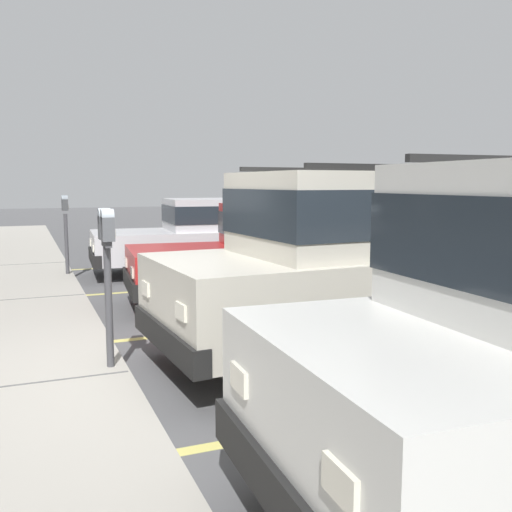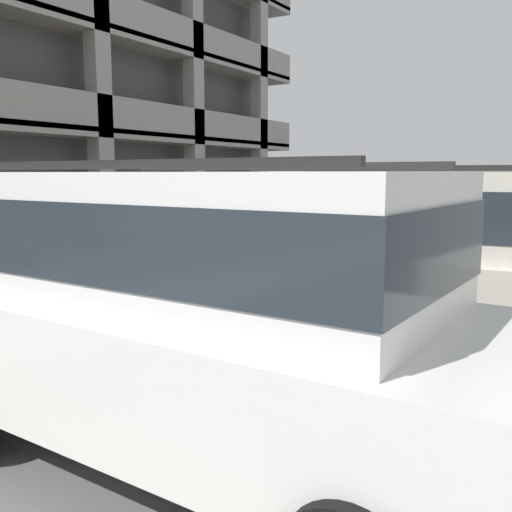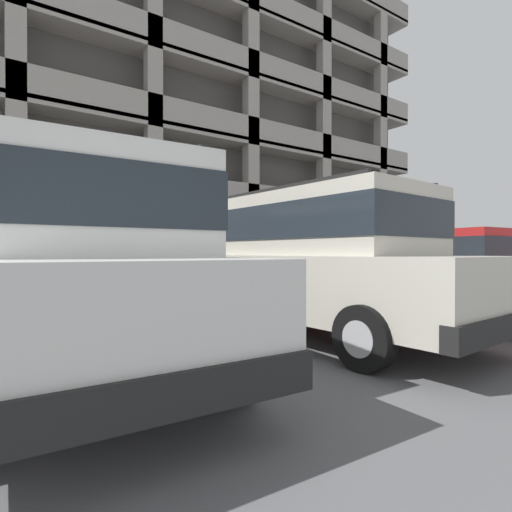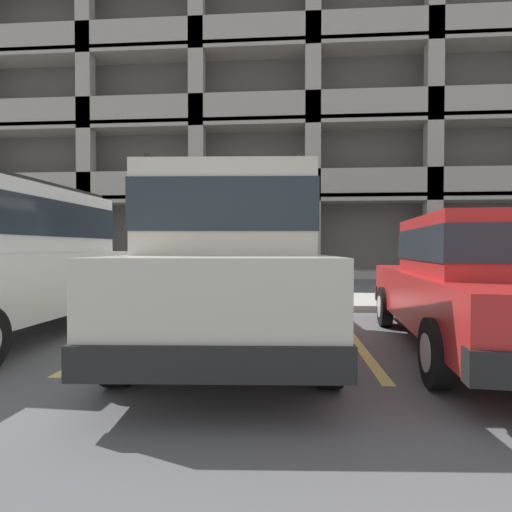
{
  "view_description": "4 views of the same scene",
  "coord_description": "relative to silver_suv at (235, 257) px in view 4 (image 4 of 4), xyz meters",
  "views": [
    {
      "loc": [
        -5.19,
        1.06,
        1.86
      ],
      "look_at": [
        0.0,
        -1.07,
        1.14
      ],
      "focal_mm": 40.0,
      "sensor_mm": 36.0,
      "label": 1
    },
    {
      "loc": [
        -6.07,
        -4.49,
        1.96
      ],
      "look_at": [
        -0.33,
        -0.99,
        0.98
      ],
      "focal_mm": 40.0,
      "sensor_mm": 36.0,
      "label": 2
    },
    {
      "loc": [
        -3.93,
        -6.54,
        1.17
      ],
      "look_at": [
        0.22,
        -0.59,
        1.1
      ],
      "focal_mm": 28.0,
      "sensor_mm": 36.0,
      "label": 3
    },
    {
      "loc": [
        0.62,
        -7.29,
        1.2
      ],
      "look_at": [
        0.11,
        -0.4,
        1.06
      ],
      "focal_mm": 28.0,
      "sensor_mm": 36.0,
      "label": 4
    }
  ],
  "objects": [
    {
      "name": "ground_plane",
      "position": [
        -0.0,
        2.46,
        -1.14
      ],
      "size": [
        80.0,
        80.0,
        0.1
      ],
      "color": "#565659"
    },
    {
      "name": "parking_stall_lines",
      "position": [
        1.51,
        1.06,
        -1.08
      ],
      "size": [
        12.22,
        4.8,
        0.01
      ],
      "color": "#DBD16B",
      "rests_on": "ground_plane"
    },
    {
      "name": "red_sedan",
      "position": [
        -3.09,
        0.12,
        0.0
      ],
      "size": [
        2.16,
        4.86,
        2.03
      ],
      "rotation": [
        0.0,
        0.0,
        -0.04
      ],
      "color": "silver",
      "rests_on": "ground_plane"
    },
    {
      "name": "parking_garage",
      "position": [
        1.67,
        16.09,
        6.45
      ],
      "size": [
        32.0,
        10.0,
        16.25
      ],
      "color": "#54514D",
      "rests_on": "ground_plane"
    },
    {
      "name": "parking_meter_near",
      "position": [
        0.22,
        2.81,
        0.15
      ],
      "size": [
        0.35,
        0.12,
        1.51
      ],
      "color": "#47474C",
      "rests_on": "sidewalk"
    },
    {
      "name": "silver_suv",
      "position": [
        0.0,
        0.0,
        0.0
      ],
      "size": [
        2.2,
        4.88,
        2.03
      ],
      "rotation": [
        0.0,
        0.0,
        0.06
      ],
      "color": "beige",
      "rests_on": "ground_plane"
    },
    {
      "name": "sidewalk",
      "position": [
        -0.0,
        3.76,
        -1.03
      ],
      "size": [
        40.0,
        2.2,
        0.12
      ],
      "color": "#ADA89E",
      "rests_on": "ground_plane"
    },
    {
      "name": "dark_hatchback",
      "position": [
        2.83,
        -0.18,
        -0.27
      ],
      "size": [
        2.12,
        4.61,
        1.54
      ],
      "rotation": [
        0.0,
        0.0,
        -0.09
      ],
      "color": "red",
      "rests_on": "ground_plane"
    }
  ]
}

